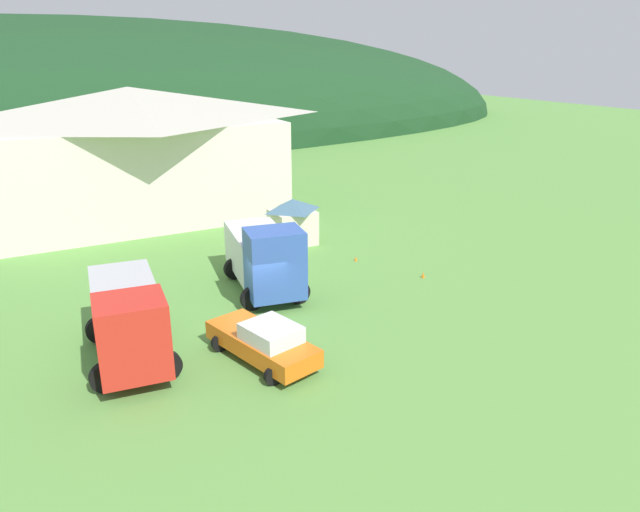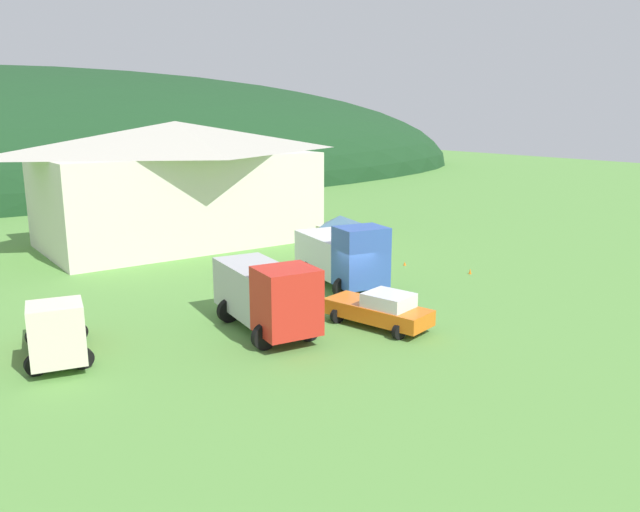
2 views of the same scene
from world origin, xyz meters
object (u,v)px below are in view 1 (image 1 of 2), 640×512
service_pickup_orange (264,341)px  box_truck_blue (264,256)px  play_shed_cream (293,221)px  crane_truck_red (128,318)px  depot_building (134,152)px  traffic_cone_mid_row (356,261)px  traffic_cone_near_pickup (423,278)px

service_pickup_orange → box_truck_blue: bearing=141.7°
play_shed_cream → crane_truck_red: bearing=-139.6°
play_shed_cream → crane_truck_red: 15.37m
depot_building → traffic_cone_mid_row: (8.53, -15.12, -4.56)m
play_shed_cream → traffic_cone_near_pickup: size_ratio=4.36×
depot_building → crane_truck_red: 21.31m
traffic_cone_mid_row → service_pickup_orange: bearing=-138.7°
crane_truck_red → traffic_cone_near_pickup: crane_truck_red is taller
crane_truck_red → box_truck_blue: bearing=124.6°
depot_building → box_truck_blue: depot_building is taller
box_truck_blue → depot_building: bearing=-162.6°
depot_building → play_shed_cream: bearing=-57.2°
play_shed_cream → service_pickup_orange: 14.43m
depot_building → service_pickup_orange: size_ratio=3.86×
box_truck_blue → service_pickup_orange: (-2.81, -6.33, -0.98)m
traffic_cone_mid_row → depot_building: bearing=119.4°
depot_building → crane_truck_red: depot_building is taller
play_shed_cream → traffic_cone_mid_row: play_shed_cream is taller
crane_truck_red → traffic_cone_near_pickup: 15.29m
box_truck_blue → traffic_cone_near_pickup: 8.42m
crane_truck_red → box_truck_blue: 8.18m
depot_building → traffic_cone_mid_row: depot_building is taller
box_truck_blue → service_pickup_orange: size_ratio=1.34×
depot_building → traffic_cone_mid_row: 17.94m
play_shed_cream → box_truck_blue: (-4.49, -6.10, 0.38)m
crane_truck_red → traffic_cone_mid_row: bearing=118.5°
service_pickup_orange → traffic_cone_mid_row: 12.01m
depot_building → traffic_cone_near_pickup: size_ratio=31.80×
box_truck_blue → service_pickup_orange: bearing=-14.4°
crane_truck_red → box_truck_blue: box_truck_blue is taller
depot_building → box_truck_blue: size_ratio=2.88×
depot_building → traffic_cone_near_pickup: (10.22, -18.99, -4.56)m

